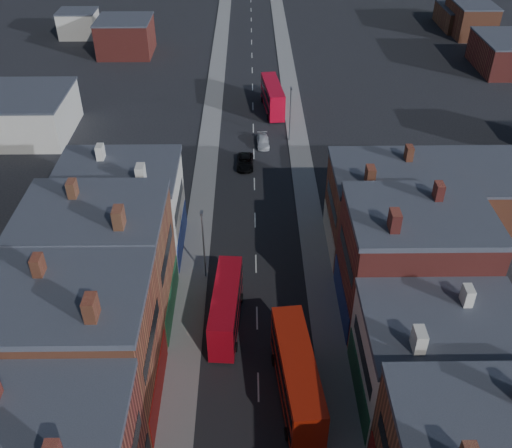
{
  "coord_description": "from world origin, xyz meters",
  "views": [
    {
      "loc": [
        -0.57,
        -14.46,
        38.79
      ],
      "look_at": [
        0.0,
        31.39,
        5.65
      ],
      "focal_mm": 40.0,
      "sensor_mm": 36.0,
      "label": 1
    }
  ],
  "objects_px": {
    "car_3": "(263,141)",
    "car_2": "(245,162)",
    "bus_0": "(226,307)",
    "bus_1": "(297,376)",
    "bus_2": "(273,96)"
  },
  "relations": [
    {
      "from": "bus_1",
      "to": "bus_2",
      "type": "relative_size",
      "value": 1.09
    },
    {
      "from": "bus_1",
      "to": "car_2",
      "type": "height_order",
      "value": "bus_1"
    },
    {
      "from": "bus_1",
      "to": "car_2",
      "type": "relative_size",
      "value": 2.39
    },
    {
      "from": "bus_1",
      "to": "bus_2",
      "type": "xyz_separation_m",
      "value": [
        0.09,
        55.39,
        -0.21
      ]
    },
    {
      "from": "bus_0",
      "to": "car_2",
      "type": "bearing_deg",
      "value": 90.83
    },
    {
      "from": "bus_0",
      "to": "car_3",
      "type": "xyz_separation_m",
      "value": [
        4.16,
        35.35,
        -1.67
      ]
    },
    {
      "from": "bus_0",
      "to": "bus_1",
      "type": "height_order",
      "value": "bus_1"
    },
    {
      "from": "car_2",
      "to": "bus_1",
      "type": "bearing_deg",
      "value": -82.54
    },
    {
      "from": "bus_2",
      "to": "car_3",
      "type": "height_order",
      "value": "bus_2"
    },
    {
      "from": "bus_1",
      "to": "car_3",
      "type": "xyz_separation_m",
      "value": [
        -1.69,
        43.64,
        -2.01
      ]
    },
    {
      "from": "bus_2",
      "to": "car_3",
      "type": "xyz_separation_m",
      "value": [
        -1.78,
        -11.75,
        -1.8
      ]
    },
    {
      "from": "bus_0",
      "to": "car_3",
      "type": "distance_m",
      "value": 35.64
    },
    {
      "from": "bus_0",
      "to": "car_3",
      "type": "relative_size",
      "value": 2.35
    },
    {
      "from": "car_3",
      "to": "car_2",
      "type": "bearing_deg",
      "value": -115.02
    },
    {
      "from": "car_2",
      "to": "car_3",
      "type": "bearing_deg",
      "value": 68.25
    }
  ]
}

